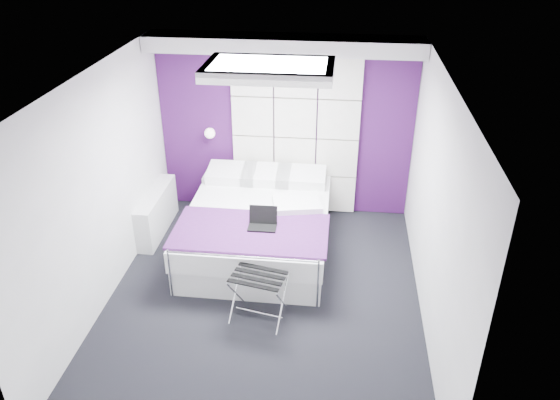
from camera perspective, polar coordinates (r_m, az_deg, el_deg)
name	(u,v)px	position (r m, az deg, el deg)	size (l,w,h in m)	color
floor	(264,297)	(6.51, -1.65, -10.13)	(4.40, 4.40, 0.00)	black
ceiling	(261,80)	(5.29, -2.05, 12.45)	(4.40, 4.40, 0.00)	white
wall_back	(285,126)	(7.77, 0.54, 7.69)	(3.60, 3.60, 0.00)	silver
wall_left	(100,191)	(6.28, -18.30, 0.90)	(4.40, 4.40, 0.00)	silver
wall_right	(436,210)	(5.82, 15.98, -1.01)	(4.40, 4.40, 0.00)	silver
accent_wall	(285,127)	(7.76, 0.53, 7.67)	(3.58, 0.02, 2.58)	#3C1048
soffit	(283,44)	(7.19, 0.36, 15.96)	(3.58, 0.50, 0.20)	silver
headboard	(295,137)	(7.75, 1.59, 6.59)	(1.80, 0.08, 2.30)	silver
skylight	(269,68)	(5.87, -1.15, 13.60)	(1.36, 0.86, 0.12)	white
wall_lamp	(210,132)	(7.85, -7.28, 7.04)	(0.15, 0.15, 0.15)	white
radiator	(157,212)	(7.76, -12.74, -1.26)	(0.22, 1.20, 0.60)	silver
bed	(258,227)	(7.17, -2.29, -2.83)	(1.86, 2.25, 0.78)	silver
nightstand	(220,176)	(8.05, -6.33, 2.50)	(0.45, 0.35, 0.05)	silver
luggage_rack	(259,297)	(6.06, -2.24, -10.09)	(0.57, 0.42, 0.56)	silver
laptop	(263,221)	(6.59, -1.80, -2.25)	(0.34, 0.24, 0.25)	black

